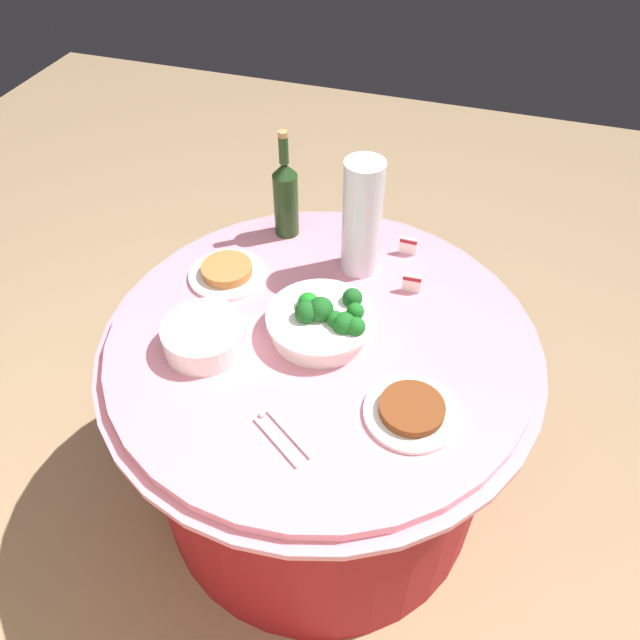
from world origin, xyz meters
name	(u,v)px	position (x,y,z in m)	size (l,w,h in m)	color
ground_plane	(320,483)	(0.00, 0.00, 0.00)	(6.00, 6.00, 0.00)	#9E7F5B
buffet_table	(320,418)	(0.00, 0.00, 0.38)	(1.16, 1.16, 0.74)	maroon
broccoli_bowl	(323,321)	(-0.01, -0.01, 0.78)	(0.28, 0.28, 0.11)	white
plate_stack	(204,336)	(0.26, 0.13, 0.78)	(0.21, 0.21, 0.07)	white
wine_bottle	(286,196)	(0.23, -0.39, 0.87)	(0.07, 0.07, 0.34)	#1E3A18
decorative_fruit_vase	(362,224)	(-0.03, -0.29, 0.89)	(0.11, 0.11, 0.34)	silver
serving_tongs	(280,436)	(-0.01, 0.33, 0.74)	(0.16, 0.13, 0.01)	silver
food_plate_stir_fry	(411,411)	(-0.28, 0.18, 0.75)	(0.22, 0.22, 0.03)	white
food_plate_peanuts	(227,272)	(0.32, -0.14, 0.76)	(0.22, 0.22, 0.04)	white
label_placard_front	(412,283)	(-0.19, -0.23, 0.77)	(0.05, 0.01, 0.05)	white
label_placard_mid	(408,245)	(-0.15, -0.40, 0.77)	(0.05, 0.01, 0.05)	white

